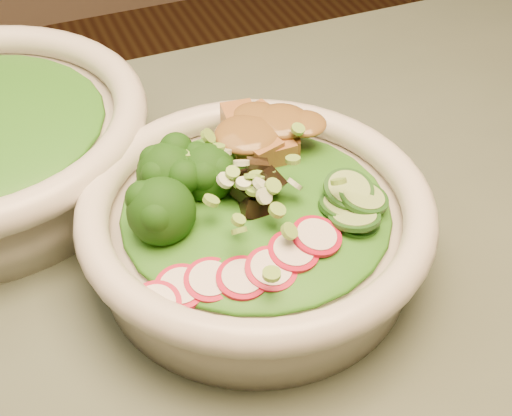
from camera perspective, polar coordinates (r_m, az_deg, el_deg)
name	(u,v)px	position (r m, az deg, el deg)	size (l,w,h in m)	color
dining_table	(433,370)	(0.64, 13.97, -12.49)	(1.20, 0.80, 0.75)	black
salad_bowl	(256,228)	(0.52, 0.00, -1.57)	(0.25, 0.25, 0.07)	beige
lettuce_bed	(256,207)	(0.50, 0.00, 0.08)	(0.19, 0.19, 0.02)	#215C13
broccoli_florets	(171,190)	(0.50, -6.81, 1.48)	(0.08, 0.07, 0.04)	black
radish_slices	(254,269)	(0.45, -0.17, -4.90)	(0.10, 0.04, 0.02)	#A40C28
cucumber_slices	(345,200)	(0.49, 7.11, 0.62)	(0.07, 0.07, 0.03)	#94BA67
mushroom_heap	(257,183)	(0.50, 0.09, 2.05)	(0.07, 0.07, 0.04)	black
tofu_cubes	(263,144)	(0.54, 0.58, 5.17)	(0.08, 0.06, 0.03)	brown
peanut_sauce	(263,130)	(0.53, 0.59, 6.22)	(0.07, 0.05, 0.02)	brown
scallion_garnish	(256,183)	(0.49, 0.00, 2.03)	(0.18, 0.18, 0.02)	#70A63A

